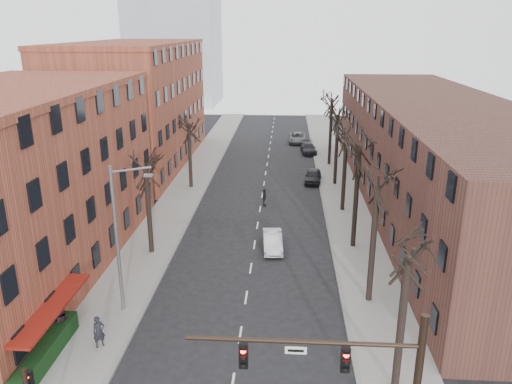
% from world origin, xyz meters
% --- Properties ---
extents(sidewalk_left, '(4.00, 90.00, 0.15)m').
position_xyz_m(sidewalk_left, '(-8.00, 35.00, 0.07)').
color(sidewalk_left, gray).
rests_on(sidewalk_left, ground).
extents(sidewalk_right, '(4.00, 90.00, 0.15)m').
position_xyz_m(sidewalk_right, '(8.00, 35.00, 0.07)').
color(sidewalk_right, gray).
rests_on(sidewalk_right, ground).
extents(building_left_near, '(12.00, 26.00, 12.00)m').
position_xyz_m(building_left_near, '(-16.00, 15.00, 6.00)').
color(building_left_near, brown).
rests_on(building_left_near, ground).
extents(building_left_far, '(12.00, 28.00, 14.00)m').
position_xyz_m(building_left_far, '(-16.00, 44.00, 7.00)').
color(building_left_far, brown).
rests_on(building_left_far, ground).
extents(building_right, '(12.00, 50.00, 10.00)m').
position_xyz_m(building_right, '(16.00, 30.00, 5.00)').
color(building_right, '#4B2C23').
rests_on(building_right, ground).
extents(awning_left, '(1.20, 7.00, 0.15)m').
position_xyz_m(awning_left, '(-9.40, 6.00, 0.00)').
color(awning_left, maroon).
rests_on(awning_left, ground).
extents(hedge, '(0.80, 6.00, 1.00)m').
position_xyz_m(hedge, '(-9.50, 5.00, 0.65)').
color(hedge, black).
rests_on(hedge, sidewalk_left).
extents(tree_right_b, '(5.20, 5.20, 10.80)m').
position_xyz_m(tree_right_b, '(7.60, 12.00, 0.00)').
color(tree_right_b, black).
rests_on(tree_right_b, ground).
extents(tree_right_c, '(5.20, 5.20, 11.60)m').
position_xyz_m(tree_right_c, '(7.60, 20.00, 0.00)').
color(tree_right_c, black).
rests_on(tree_right_c, ground).
extents(tree_right_d, '(5.20, 5.20, 10.00)m').
position_xyz_m(tree_right_d, '(7.60, 28.00, 0.00)').
color(tree_right_d, black).
rests_on(tree_right_d, ground).
extents(tree_right_e, '(5.20, 5.20, 10.80)m').
position_xyz_m(tree_right_e, '(7.60, 36.00, 0.00)').
color(tree_right_e, black).
rests_on(tree_right_e, ground).
extents(tree_right_f, '(5.20, 5.20, 11.60)m').
position_xyz_m(tree_right_f, '(7.60, 44.00, 0.00)').
color(tree_right_f, black).
rests_on(tree_right_f, ground).
extents(tree_left_a, '(5.20, 5.20, 9.50)m').
position_xyz_m(tree_left_a, '(-7.60, 18.00, 0.00)').
color(tree_left_a, black).
rests_on(tree_left_a, ground).
extents(tree_left_b, '(5.20, 5.20, 9.50)m').
position_xyz_m(tree_left_b, '(-7.60, 34.00, 0.00)').
color(tree_left_b, black).
rests_on(tree_left_b, ground).
extents(signal_mast_arm, '(8.14, 0.30, 7.20)m').
position_xyz_m(signal_mast_arm, '(5.45, -1.00, 4.40)').
color(signal_mast_arm, black).
rests_on(signal_mast_arm, ground).
extents(streetlight, '(2.45, 0.22, 9.03)m').
position_xyz_m(streetlight, '(-7.03, 10.00, 5.01)').
color(streetlight, slate).
rests_on(streetlight, ground).
extents(silver_sedan, '(1.71, 4.11, 1.32)m').
position_xyz_m(silver_sedan, '(1.43, 19.29, 0.66)').
color(silver_sedan, silver).
rests_on(silver_sedan, ground).
extents(parked_car_near, '(2.10, 4.34, 1.43)m').
position_xyz_m(parked_car_near, '(5.30, 36.78, 0.71)').
color(parked_car_near, black).
rests_on(parked_car_near, ground).
extents(parked_car_mid, '(2.22, 4.75, 1.34)m').
position_xyz_m(parked_car_mid, '(5.30, 49.94, 0.67)').
color(parked_car_mid, black).
rests_on(parked_car_mid, ground).
extents(parked_car_far, '(2.43, 5.21, 1.44)m').
position_xyz_m(parked_car_far, '(3.93, 56.41, 0.72)').
color(parked_car_far, '#575A5F').
rests_on(parked_car_far, ground).
extents(pedestrian_a, '(0.76, 0.72, 1.75)m').
position_xyz_m(pedestrian_a, '(-7.26, 6.32, 1.02)').
color(pedestrian_a, black).
rests_on(pedestrian_a, sidewalk_left).
extents(pedestrian_b, '(1.09, 1.01, 1.80)m').
position_xyz_m(pedestrian_b, '(-9.60, 7.09, 1.05)').
color(pedestrian_b, black).
rests_on(pedestrian_b, sidewalk_left).
extents(pedestrian_crossing, '(0.52, 1.04, 1.70)m').
position_xyz_m(pedestrian_crossing, '(0.35, 28.91, 0.85)').
color(pedestrian_crossing, black).
rests_on(pedestrian_crossing, ground).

